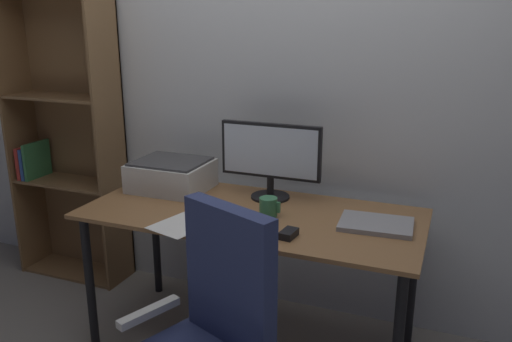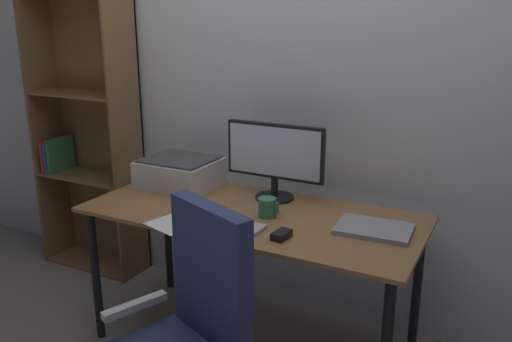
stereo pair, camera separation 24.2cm
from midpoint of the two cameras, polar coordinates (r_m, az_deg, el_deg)
name	(u,v)px [view 1 (the left image)]	position (r m, az deg, el deg)	size (l,w,h in m)	color
back_wall	(288,82)	(2.85, 1.11, 9.70)	(6.40, 0.10, 2.60)	silver
desk	(251,227)	(2.53, -3.28, -6.26)	(1.62, 0.73, 0.74)	olive
monitor	(270,156)	(2.62, -1.05, 1.66)	(0.53, 0.20, 0.39)	black
keyboard	(237,225)	(2.32, -5.12, -6.05)	(0.29, 0.11, 0.02)	#B7BABC
mouse	(289,234)	(2.21, 0.47, -6.98)	(0.06, 0.10, 0.03)	black
coffee_mug	(268,207)	(2.43, -1.48, -4.03)	(0.10, 0.08, 0.09)	#387F51
laptop	(376,224)	(2.36, 10.22, -5.84)	(0.32, 0.23, 0.02)	#99999E
printer	(171,175)	(2.86, -11.70, -0.44)	(0.40, 0.34, 0.16)	silver
paper_sheet	(185,223)	(2.40, -10.76, -5.73)	(0.21, 0.30, 0.00)	white
bookshelf	(67,141)	(3.53, -21.93, 3.10)	(0.71, 0.28, 1.81)	brown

